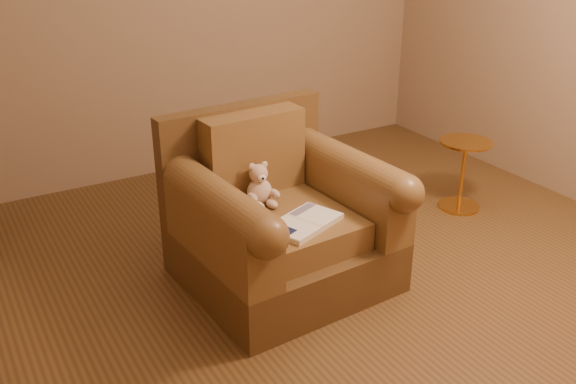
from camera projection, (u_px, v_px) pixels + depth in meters
floor at (344, 274)px, 3.66m from camera, size 4.00×4.00×0.00m
armchair at (279, 220)px, 3.50m from camera, size 1.08×1.03×0.92m
teddy_bear at (260, 188)px, 3.46m from camera, size 0.17×0.20×0.24m
guidebook at (304, 223)px, 3.25m from camera, size 0.44×0.36×0.03m
side_table at (463, 172)px, 4.35m from camera, size 0.35×0.35×0.49m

